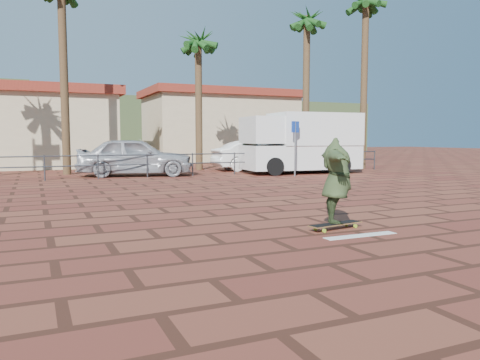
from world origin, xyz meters
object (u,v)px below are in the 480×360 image
object	(u,v)px
campervan	(302,142)
car_white	(258,155)
longboard	(336,224)
car_silver	(136,157)
skateboarder	(336,181)

from	to	relation	value
campervan	car_white	bearing A→B (deg)	115.81
longboard	car_silver	distance (m)	13.61
longboard	skateboarder	world-z (taller)	skateboarder
car_white	skateboarder	bearing A→B (deg)	161.59
car_white	campervan	bearing A→B (deg)	-156.05
longboard	car_white	xyz separation A→B (m)	(5.57, 14.67, 0.67)
longboard	campervan	bearing A→B (deg)	51.62
longboard	car_white	distance (m)	15.70
car_silver	car_white	size ratio (longest dim) A/B	1.07
longboard	car_silver	world-z (taller)	car_silver
campervan	longboard	bearing A→B (deg)	-114.46
car_silver	car_white	bearing A→B (deg)	-66.37
skateboarder	car_white	xyz separation A→B (m)	(5.57, 14.67, -0.13)
skateboarder	campervan	xyz separation A→B (m)	(6.60, 12.06, 0.59)
longboard	car_silver	bearing A→B (deg)	84.20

